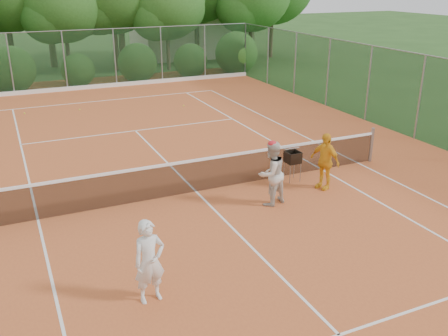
# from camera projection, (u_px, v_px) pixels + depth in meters

# --- Properties ---
(ground) EXTENTS (120.00, 120.00, 0.00)m
(ground) POSITION_uv_depth(u_px,v_px,m) (197.00, 193.00, 13.63)
(ground) COLOR #234619
(ground) RESTS_ON ground
(clay_court) EXTENTS (18.00, 36.00, 0.02)m
(clay_court) POSITION_uv_depth(u_px,v_px,m) (197.00, 192.00, 13.62)
(clay_court) COLOR #C15D2C
(clay_court) RESTS_ON ground
(club_building) EXTENTS (8.00, 5.00, 3.00)m
(club_building) POSITION_uv_depth(u_px,v_px,m) (191.00, 35.00, 36.97)
(club_building) COLOR beige
(club_building) RESTS_ON ground
(tennis_net) EXTENTS (11.97, 0.10, 1.10)m
(tennis_net) POSITION_uv_depth(u_px,v_px,m) (196.00, 175.00, 13.44)
(tennis_net) COLOR gray
(tennis_net) RESTS_ON clay_court
(player_white) EXTENTS (0.62, 0.45, 1.59)m
(player_white) POSITION_uv_depth(u_px,v_px,m) (149.00, 262.00, 8.81)
(player_white) COLOR silver
(player_white) RESTS_ON clay_court
(player_center_grp) EXTENTS (0.96, 0.84, 1.71)m
(player_center_grp) POSITION_uv_depth(u_px,v_px,m) (271.00, 173.00, 12.62)
(player_center_grp) COLOR beige
(player_center_grp) RESTS_ON clay_court
(player_yellow) EXTENTS (0.66, 1.01, 1.59)m
(player_yellow) POSITION_uv_depth(u_px,v_px,m) (325.00, 161.00, 13.62)
(player_yellow) COLOR gold
(player_yellow) RESTS_ON clay_court
(ball_hopper) EXTENTS (0.38, 0.38, 0.88)m
(ball_hopper) POSITION_uv_depth(u_px,v_px,m) (293.00, 158.00, 14.16)
(ball_hopper) COLOR gray
(ball_hopper) RESTS_ON clay_court
(stray_ball_a) EXTENTS (0.07, 0.07, 0.07)m
(stray_ball_a) POSITION_uv_depth(u_px,v_px,m) (25.00, 113.00, 21.37)
(stray_ball_a) COLOR #CFD832
(stray_ball_a) RESTS_ON clay_court
(stray_ball_b) EXTENTS (0.07, 0.07, 0.07)m
(stray_ball_b) POSITION_uv_depth(u_px,v_px,m) (80.00, 110.00, 21.98)
(stray_ball_b) COLOR #B2C62E
(stray_ball_b) RESTS_ON clay_court
(stray_ball_c) EXTENTS (0.07, 0.07, 0.07)m
(stray_ball_c) POSITION_uv_depth(u_px,v_px,m) (184.00, 106.00, 22.63)
(stray_ball_c) COLOR yellow
(stray_ball_c) RESTS_ON clay_court
(court_markings) EXTENTS (11.03, 23.83, 0.01)m
(court_markings) POSITION_uv_depth(u_px,v_px,m) (197.00, 192.00, 13.62)
(court_markings) COLOR white
(court_markings) RESTS_ON clay_court
(fence_back) EXTENTS (18.07, 0.07, 3.00)m
(fence_back) POSITION_uv_depth(u_px,v_px,m) (90.00, 59.00, 25.84)
(fence_back) COLOR #19381E
(fence_back) RESTS_ON clay_court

